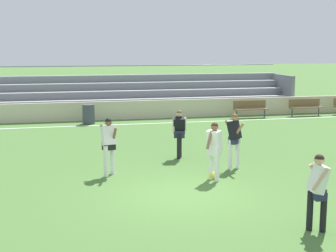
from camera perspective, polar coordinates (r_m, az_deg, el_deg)
name	(u,v)px	position (r m, az deg, el deg)	size (l,w,h in m)	color
ground_plane	(184,195)	(12.56, 1.83, -8.04)	(160.00, 160.00, 0.00)	#477033
field_line_sideline	(123,124)	(23.54, -5.22, 0.19)	(44.00, 0.12, 0.01)	white
sideline_wall	(119,110)	(25.08, -5.74, 1.83)	(48.00, 0.16, 0.94)	beige
bleacher_stand	(134,93)	(27.47, -3.95, 3.84)	(18.04, 3.12, 2.59)	#B2B2B7
bench_near_wall_gap	(250,107)	(25.94, 9.55, 2.16)	(1.80, 0.40, 0.90)	brown
bench_far_right	(305,106)	(27.28, 15.66, 2.30)	(1.80, 0.40, 0.90)	brown
trash_bin	(89,114)	(23.91, -9.22, 1.37)	(0.59, 0.59, 0.94)	#3D424C
player_white_overlapping	(214,146)	(13.71, 5.41, -2.35)	(0.61, 0.48, 1.65)	white
player_dark_trailing_run	(234,136)	(15.06, 7.71, -1.16)	(0.52, 0.68, 1.71)	white
player_white_challenging	(318,186)	(10.41, 17.05, -6.70)	(0.49, 0.47, 1.61)	black
player_white_wide_left	(109,141)	(14.27, -6.92, -1.79)	(0.45, 0.61, 1.69)	white
player_dark_pressing_high	(179,130)	(16.34, 1.33, -0.46)	(0.54, 0.48, 1.63)	black
soccer_ball	(212,175)	(14.05, 5.15, -5.70)	(0.22, 0.22, 0.22)	yellow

